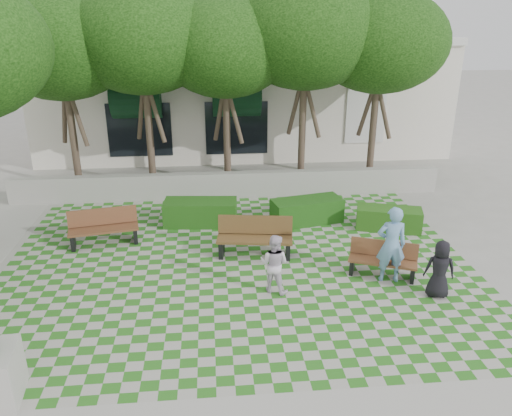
{
  "coord_description": "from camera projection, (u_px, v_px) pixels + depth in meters",
  "views": [
    {
      "loc": [
        -0.63,
        -10.46,
        6.13
      ],
      "look_at": [
        0.5,
        1.5,
        1.4
      ],
      "focal_mm": 35.0,
      "sensor_mm": 36.0,
      "label": 1
    }
  ],
  "objects": [
    {
      "name": "bench_mid",
      "position": [
        255.0,
        238.0,
        13.33
      ],
      "size": [
        2.07,
        0.94,
        1.05
      ],
      "rotation": [
        0.0,
        0.0,
        -0.14
      ],
      "color": "#50371B",
      "rests_on": "ground"
    },
    {
      "name": "bench_east",
      "position": [
        383.0,
        260.0,
        12.33
      ],
      "size": [
        1.73,
        1.12,
        0.86
      ],
      "rotation": [
        0.0,
        0.0,
        -0.39
      ],
      "color": "brown",
      "rests_on": "ground"
    },
    {
      "name": "tree_row",
      "position": [
        167.0,
        45.0,
        15.44
      ],
      "size": [
        17.7,
        13.4,
        7.41
      ],
      "color": "#47382B",
      "rests_on": "ground"
    },
    {
      "name": "building",
      "position": [
        241.0,
        92.0,
        24.19
      ],
      "size": [
        18.0,
        8.92,
        5.15
      ],
      "color": "silver",
      "rests_on": "ground"
    },
    {
      "name": "lawn",
      "position": [
        239.0,
        266.0,
        12.91
      ],
      "size": [
        12.0,
        12.0,
        0.0
      ],
      "primitive_type": "plane",
      "color": "#2B721E",
      "rests_on": "ground"
    },
    {
      "name": "hedge_midleft",
      "position": [
        201.0,
        213.0,
        15.32
      ],
      "size": [
        2.28,
        1.08,
        0.77
      ],
      "primitive_type": "cube",
      "rotation": [
        0.0,
        0.0,
        -0.09
      ],
      "color": "#1A4713",
      "rests_on": "ground"
    },
    {
      "name": "hedge_east",
      "position": [
        389.0,
        219.0,
        15.0
      ],
      "size": [
        2.04,
        1.27,
        0.66
      ],
      "primitive_type": "cube",
      "rotation": [
        0.0,
        0.0,
        -0.29
      ],
      "color": "#204F15",
      "rests_on": "ground"
    },
    {
      "name": "person_white",
      "position": [
        274.0,
        264.0,
        11.51
      ],
      "size": [
        0.87,
        0.8,
        1.43
      ],
      "primitive_type": "imported",
      "rotation": [
        0.0,
        0.0,
        2.66
      ],
      "color": "silver",
      "rests_on": "ground"
    },
    {
      "name": "person_dark",
      "position": [
        440.0,
        269.0,
        11.31
      ],
      "size": [
        0.77,
        0.61,
        1.38
      ],
      "primitive_type": "imported",
      "rotation": [
        0.0,
        0.0,
        2.85
      ],
      "color": "black",
      "rests_on": "ground"
    },
    {
      "name": "retaining_wall",
      "position": [
        229.0,
        185.0,
        17.56
      ],
      "size": [
        15.0,
        0.36,
        0.9
      ],
      "primitive_type": "cube",
      "color": "#9E9B93",
      "rests_on": "ground"
    },
    {
      "name": "hedge_midright",
      "position": [
        307.0,
        211.0,
        15.47
      ],
      "size": [
        2.3,
        1.32,
        0.76
      ],
      "primitive_type": "cube",
      "rotation": [
        0.0,
        0.0,
        0.22
      ],
      "color": "#194713",
      "rests_on": "ground"
    },
    {
      "name": "bench_west",
      "position": [
        104.0,
        228.0,
        13.99
      ],
      "size": [
        1.98,
        0.97,
        0.99
      ],
      "rotation": [
        0.0,
        0.0,
        0.19
      ],
      "color": "brown",
      "rests_on": "ground"
    },
    {
      "name": "ground",
      "position": [
        241.0,
        286.0,
        11.99
      ],
      "size": [
        90.0,
        90.0,
        0.0
      ],
      "primitive_type": "plane",
      "color": "gray",
      "rests_on": "ground"
    },
    {
      "name": "person_blue",
      "position": [
        391.0,
        245.0,
        11.88
      ],
      "size": [
        0.75,
        0.54,
        1.93
      ],
      "primitive_type": "imported",
      "rotation": [
        0.0,
        0.0,
        3.02
      ],
      "color": "#6F9ECB",
      "rests_on": "ground"
    }
  ]
}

